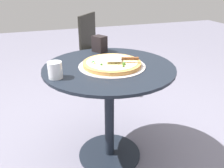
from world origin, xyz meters
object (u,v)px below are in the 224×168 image
object	(u,v)px
patio_table	(109,94)
pizza_on_tray	(112,64)
napkin_dispenser	(100,44)
patio_chair_near	(97,47)
drinking_cup	(55,70)
pizza_server	(122,59)

from	to	relation	value
patio_table	pizza_on_tray	size ratio (longest dim) A/B	1.98
napkin_dispenser	patio_chair_near	world-z (taller)	patio_chair_near
patio_table	drinking_cup	world-z (taller)	drinking_cup
pizza_on_tray	napkin_dispenser	xyz separation A→B (m)	(-0.34, 0.02, 0.05)
pizza_on_tray	patio_chair_near	xyz separation A→B (m)	(-1.25, 0.24, -0.24)
pizza_on_tray	pizza_server	bearing A→B (deg)	55.00
drinking_cup	patio_chair_near	bearing A→B (deg)	155.40
pizza_server	patio_chair_near	world-z (taller)	patio_chair_near
napkin_dispenser	patio_chair_near	bearing A→B (deg)	-43.17
patio_table	napkin_dispenser	bearing A→B (deg)	174.49
patio_chair_near	napkin_dispenser	bearing A→B (deg)	-13.94
patio_table	napkin_dispenser	size ratio (longest dim) A/B	7.08
pizza_on_tray	patio_table	bearing A→B (deg)	-119.85
patio_table	pizza_server	size ratio (longest dim) A/B	4.01
drinking_cup	napkin_dispenser	world-z (taller)	napkin_dispenser
patio_chair_near	pizza_server	bearing A→B (deg)	-8.17
drinking_cup	patio_chair_near	xyz separation A→B (m)	(-1.33, 0.61, -0.27)
pizza_on_tray	napkin_dispenser	world-z (taller)	napkin_dispenser
napkin_dispenser	pizza_server	bearing A→B (deg)	156.72
pizza_server	drinking_cup	xyz separation A→B (m)	(0.04, -0.42, -0.01)
pizza_on_tray	napkin_dispenser	size ratio (longest dim) A/B	3.57
patio_table	patio_chair_near	xyz separation A→B (m)	(-1.24, 0.26, -0.02)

